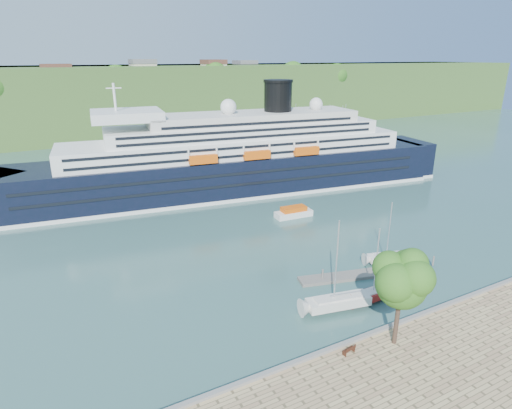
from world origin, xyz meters
name	(u,v)px	position (x,y,z in m)	size (l,w,h in m)	color
ground	(399,330)	(0.00, 0.00, 0.00)	(400.00, 400.00, 0.00)	#325953
far_hillside	(116,99)	(0.00, 145.00, 12.00)	(400.00, 50.00, 24.00)	#375722
quay_coping	(402,322)	(0.00, -0.20, 1.15)	(220.00, 0.50, 0.30)	slate
cruise_ship	(229,138)	(4.75, 52.89, 11.51)	(102.49, 14.92, 23.01)	black
park_bench	(349,349)	(-8.11, -1.35, 1.46)	(1.44, 0.59, 0.92)	#452013
promenade_tree	(400,295)	(-3.13, -2.20, 6.35)	(6.46, 6.46, 10.71)	#235A17
floating_pontoon	(365,274)	(5.01, 10.92, 0.20)	(18.27, 2.23, 0.41)	gray
sailboat_white_near	(341,269)	(-3.39, 6.12, 5.30)	(8.20, 2.28, 10.59)	silver
sailboat_red	(379,267)	(1.92, 5.66, 4.46)	(6.90, 1.92, 8.91)	maroon
sailboat_white_far	(392,235)	(10.38, 12.12, 4.32)	(6.70, 1.86, 8.65)	silver
tender_launch	(294,212)	(8.53, 33.83, 0.96)	(6.92, 2.37, 1.91)	#DD550D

